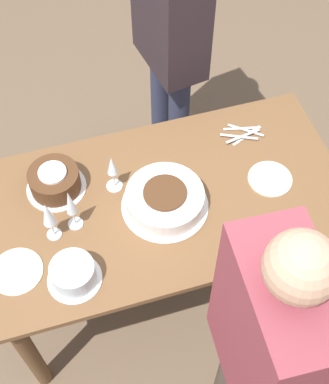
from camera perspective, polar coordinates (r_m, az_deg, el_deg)
name	(u,v)px	position (r m, az deg, el deg)	size (l,w,h in m)	color
ground_plane	(164,277)	(2.85, 0.00, -9.10)	(12.00, 12.00, 0.00)	brown
dining_table	(164,214)	(2.30, 0.00, -2.36)	(1.53, 0.81, 0.75)	brown
cake_center_white	(165,200)	(2.14, 0.05, -0.82)	(0.36, 0.36, 0.10)	white
cake_front_chocolate	(55,181)	(2.23, -11.64, 1.19)	(0.25, 0.25, 0.11)	white
cake_back_decorated	(73,274)	(2.01, -9.71, -8.60)	(0.21, 0.21, 0.10)	white
wine_glass_near	(70,204)	(2.04, -10.00, -1.27)	(0.06, 0.06, 0.22)	silver
wine_glass_far	(112,168)	(2.14, -5.61, 2.56)	(0.07, 0.07, 0.19)	silver
wine_glass_extra	(48,215)	(2.03, -12.34, -2.38)	(0.06, 0.06, 0.22)	silver
dessert_plate_left	(270,179)	(2.30, 11.19, 1.39)	(0.19, 0.19, 0.01)	beige
dessert_plate_right	(17,271)	(2.11, -15.49, -8.16)	(0.20, 0.20, 0.01)	beige
fork_pile	(243,133)	(2.43, 8.41, 6.21)	(0.20, 0.13, 0.01)	silver
person_cutting	(170,30)	(2.59, 0.62, 16.89)	(0.28, 0.43, 1.59)	#2D334C
person_watching	(263,348)	(1.73, 10.51, -16.02)	(0.24, 0.41, 1.60)	#4C4238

